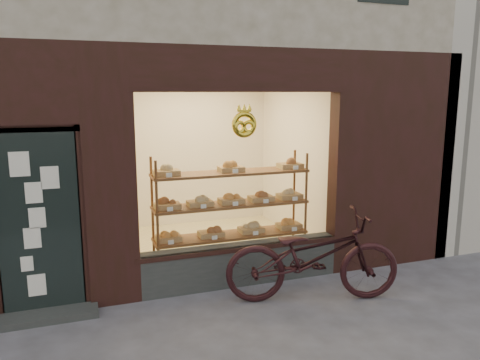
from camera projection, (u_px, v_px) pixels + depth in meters
name	position (u px, v px, depth m)	size (l,w,h in m)	color
display_shelf	(231.00, 215.00, 6.58)	(2.20, 0.45, 1.70)	brown
bicycle	(313.00, 256.00, 5.74)	(0.75, 2.15, 1.13)	black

